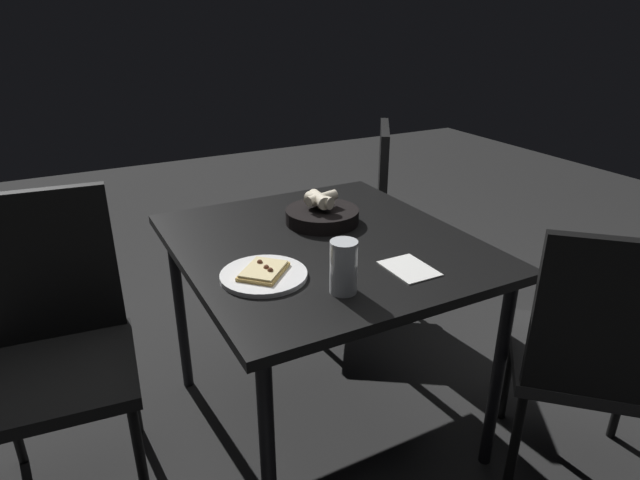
{
  "coord_description": "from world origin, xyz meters",
  "views": [
    {
      "loc": [
        -1.4,
        0.75,
        1.42
      ],
      "look_at": [
        -0.08,
        0.05,
        0.77
      ],
      "focal_mm": 30.07,
      "sensor_mm": 36.0,
      "label": 1
    }
  ],
  "objects_px": {
    "pizza_plate": "(264,274)",
    "dining_table": "(323,259)",
    "beer_glass": "(343,270)",
    "chair_near": "(52,332)",
    "bread_basket": "(322,214)",
    "chair_spare": "(357,211)",
    "chair_far": "(597,351)"
  },
  "relations": [
    {
      "from": "pizza_plate",
      "to": "chair_near",
      "type": "relative_size",
      "value": 0.26
    },
    {
      "from": "bread_basket",
      "to": "chair_near",
      "type": "xyz_separation_m",
      "value": [
        0.03,
        0.9,
        -0.23
      ]
    },
    {
      "from": "chair_far",
      "to": "chair_spare",
      "type": "distance_m",
      "value": 1.29
    },
    {
      "from": "chair_spare",
      "to": "bread_basket",
      "type": "bearing_deg",
      "value": 137.42
    },
    {
      "from": "bread_basket",
      "to": "chair_far",
      "type": "height_order",
      "value": "chair_far"
    },
    {
      "from": "chair_near",
      "to": "chair_spare",
      "type": "bearing_deg",
      "value": -70.8
    },
    {
      "from": "dining_table",
      "to": "chair_far",
      "type": "distance_m",
      "value": 0.86
    },
    {
      "from": "chair_far",
      "to": "chair_spare",
      "type": "xyz_separation_m",
      "value": [
        1.29,
        0.02,
        0.01
      ]
    },
    {
      "from": "pizza_plate",
      "to": "chair_spare",
      "type": "relative_size",
      "value": 0.26
    },
    {
      "from": "pizza_plate",
      "to": "dining_table",
      "type": "bearing_deg",
      "value": -60.67
    },
    {
      "from": "pizza_plate",
      "to": "chair_spare",
      "type": "xyz_separation_m",
      "value": [
        0.8,
        -0.81,
        -0.21
      ]
    },
    {
      "from": "beer_glass",
      "to": "chair_near",
      "type": "height_order",
      "value": "chair_near"
    },
    {
      "from": "beer_glass",
      "to": "pizza_plate",
      "type": "bearing_deg",
      "value": 41.72
    },
    {
      "from": "bread_basket",
      "to": "chair_spare",
      "type": "xyz_separation_m",
      "value": [
        0.51,
        -0.47,
        -0.24
      ]
    },
    {
      "from": "pizza_plate",
      "to": "bread_basket",
      "type": "height_order",
      "value": "bread_basket"
    },
    {
      "from": "dining_table",
      "to": "chair_spare",
      "type": "relative_size",
      "value": 1.06
    },
    {
      "from": "bread_basket",
      "to": "dining_table",
      "type": "bearing_deg",
      "value": 153.75
    },
    {
      "from": "dining_table",
      "to": "bread_basket",
      "type": "bearing_deg",
      "value": -26.25
    },
    {
      "from": "bread_basket",
      "to": "chair_spare",
      "type": "distance_m",
      "value": 0.73
    },
    {
      "from": "chair_spare",
      "to": "dining_table",
      "type": "bearing_deg",
      "value": 140.48
    },
    {
      "from": "bread_basket",
      "to": "beer_glass",
      "type": "bearing_deg",
      "value": 158.34
    },
    {
      "from": "pizza_plate",
      "to": "beer_glass",
      "type": "distance_m",
      "value": 0.24
    },
    {
      "from": "chair_far",
      "to": "beer_glass",
      "type": "bearing_deg",
      "value": 64.94
    },
    {
      "from": "beer_glass",
      "to": "chair_near",
      "type": "relative_size",
      "value": 0.15
    },
    {
      "from": "beer_glass",
      "to": "chair_spare",
      "type": "bearing_deg",
      "value": -33.75
    },
    {
      "from": "chair_spare",
      "to": "beer_glass",
      "type": "bearing_deg",
      "value": 146.25
    },
    {
      "from": "pizza_plate",
      "to": "chair_spare",
      "type": "height_order",
      "value": "chair_spare"
    },
    {
      "from": "bread_basket",
      "to": "chair_spare",
      "type": "bearing_deg",
      "value": -42.58
    },
    {
      "from": "dining_table",
      "to": "pizza_plate",
      "type": "relative_size",
      "value": 4.09
    },
    {
      "from": "dining_table",
      "to": "bread_basket",
      "type": "distance_m",
      "value": 0.19
    },
    {
      "from": "chair_near",
      "to": "chair_far",
      "type": "xyz_separation_m",
      "value": [
        -0.81,
        -1.38,
        -0.01
      ]
    },
    {
      "from": "chair_near",
      "to": "chair_spare",
      "type": "xyz_separation_m",
      "value": [
        0.47,
        -1.36,
        -0.0
      ]
    }
  ]
}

